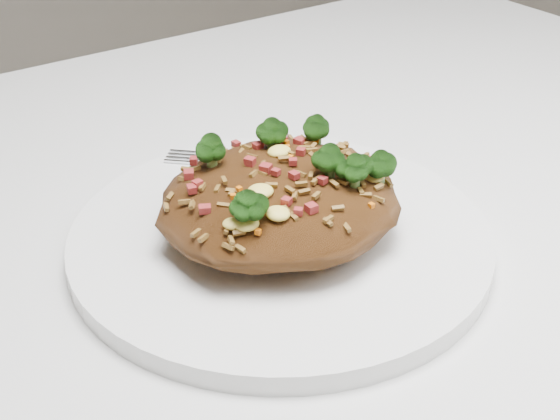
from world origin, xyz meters
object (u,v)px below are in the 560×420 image
Objects in this scene: fried_rice at (281,189)px; fork at (280,164)px; dining_table at (228,353)px; plate at (280,238)px.

fried_rice reaches higher than fork.
dining_table is 4.29× the size of plate.
plate is at bearing -81.29° from fork.
fried_rice is at bearing -27.60° from dining_table.
fried_rice reaches higher than dining_table.
fork is (0.05, 0.07, 0.01)m from plate.
fried_rice is 0.09m from fork.
fried_rice reaches higher than plate.
dining_table is at bearing -103.32° from fork.
dining_table is 0.15m from fork.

